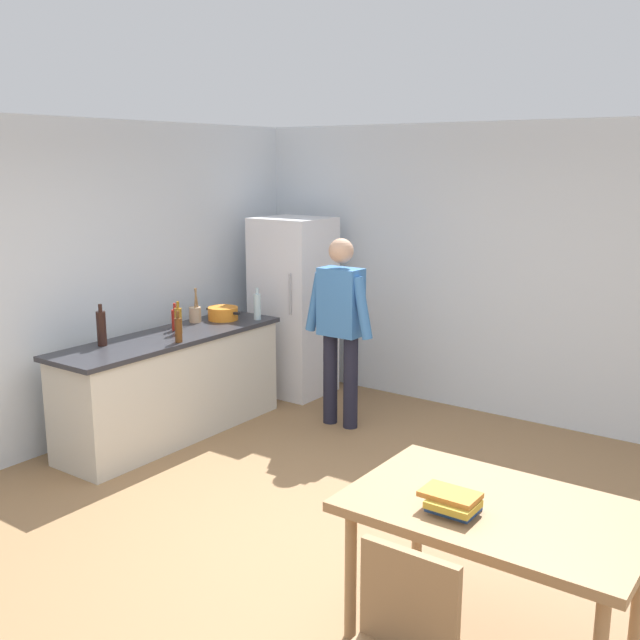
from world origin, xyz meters
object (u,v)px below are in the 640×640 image
(person, at_px, (341,320))
(utensil_jar, at_px, (195,314))
(bottle_sauce_red, at_px, (175,319))
(bottle_beer_brown, at_px, (178,330))
(refrigerator, at_px, (294,306))
(bottle_water_clear, at_px, (257,306))
(dining_table, at_px, (496,520))
(bottle_wine_dark, at_px, (101,328))
(bottle_oil_amber, at_px, (178,320))
(cooking_pot, at_px, (223,313))
(book_stack, at_px, (452,502))

(person, xyz_separation_m, utensil_jar, (-1.23, -0.56, 0.00))
(bottle_sauce_red, height_order, bottle_beer_brown, bottle_beer_brown)
(refrigerator, xyz_separation_m, bottle_water_clear, (0.10, -0.69, 0.13))
(dining_table, xyz_separation_m, bottle_beer_brown, (-3.15, 0.97, 0.33))
(bottle_wine_dark, distance_m, bottle_oil_amber, 0.68)
(cooking_pot, distance_m, bottle_beer_brown, 0.90)
(utensil_jar, relative_size, bottle_sauce_red, 1.33)
(person, height_order, bottle_sauce_red, person)
(dining_table, xyz_separation_m, bottle_water_clear, (-3.19, 2.01, 0.35))
(utensil_jar, xyz_separation_m, bottle_oil_amber, (0.20, -0.40, 0.04))
(refrigerator, relative_size, bottle_wine_dark, 5.29)
(person, distance_m, bottle_beer_brown, 1.43)
(dining_table, bearing_deg, refrigerator, 140.71)
(cooking_pot, xyz_separation_m, bottle_water_clear, (0.26, 0.19, 0.07))
(cooking_pot, xyz_separation_m, bottle_wine_dark, (-0.12, -1.29, 0.09))
(utensil_jar, xyz_separation_m, bottle_beer_brown, (0.43, -0.62, 0.03))
(dining_table, bearing_deg, utensil_jar, 156.11)
(dining_table, bearing_deg, book_stack, -128.75)
(person, distance_m, bottle_oil_amber, 1.41)
(bottle_beer_brown, bearing_deg, bottle_wine_dark, -133.80)
(bottle_wine_dark, height_order, bottle_sauce_red, bottle_wine_dark)
(bottle_beer_brown, bearing_deg, cooking_pot, 109.32)
(utensil_jar, xyz_separation_m, bottle_wine_dark, (0.01, -1.06, 0.07))
(refrigerator, xyz_separation_m, utensil_jar, (-0.28, -1.11, 0.08))
(dining_table, distance_m, utensil_jar, 3.93)
(dining_table, distance_m, bottle_sauce_red, 3.73)
(person, relative_size, book_stack, 6.19)
(person, xyz_separation_m, cooking_pot, (-1.10, -0.33, -0.02))
(utensil_jar, bearing_deg, person, 24.33)
(refrigerator, xyz_separation_m, bottle_wine_dark, (-0.27, -2.17, 0.15))
(person, height_order, dining_table, person)
(refrigerator, height_order, book_stack, refrigerator)
(refrigerator, xyz_separation_m, book_stack, (3.15, -2.88, -0.10))
(bottle_wine_dark, bearing_deg, person, 52.95)
(dining_table, distance_m, bottle_beer_brown, 3.31)
(refrigerator, height_order, bottle_water_clear, refrigerator)
(person, xyz_separation_m, bottle_wine_dark, (-1.22, -1.62, 0.07))
(bottle_water_clear, distance_m, book_stack, 3.76)
(person, bearing_deg, utensil_jar, -155.67)
(refrigerator, bearing_deg, cooking_pot, -99.70)
(dining_table, relative_size, bottle_water_clear, 4.67)
(bottle_beer_brown, bearing_deg, person, 55.80)
(person, bearing_deg, book_stack, -46.57)
(refrigerator, distance_m, bottle_wine_dark, 2.19)
(person, distance_m, bottle_water_clear, 0.86)
(bottle_beer_brown, bearing_deg, utensil_jar, 124.77)
(dining_table, relative_size, bottle_sauce_red, 5.83)
(person, bearing_deg, bottle_wine_dark, -127.05)
(cooking_pot, bearing_deg, utensil_jar, -120.38)
(refrigerator, bearing_deg, person, -30.23)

